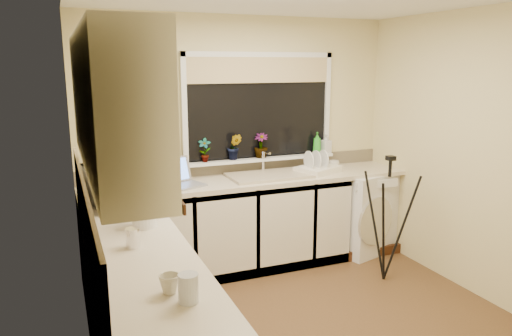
% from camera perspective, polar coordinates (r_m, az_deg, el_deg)
% --- Properties ---
extents(floor, '(3.20, 3.20, 0.00)m').
position_cam_1_polar(floor, '(4.01, 6.13, -17.61)').
color(floor, brown).
rests_on(floor, ground).
extents(wall_back, '(3.20, 0.00, 3.20)m').
position_cam_1_polar(wall_back, '(4.91, -1.85, 3.22)').
color(wall_back, beige).
rests_on(wall_back, ground).
extents(wall_front, '(3.20, 0.00, 3.20)m').
position_cam_1_polar(wall_front, '(2.41, 24.04, -7.35)').
color(wall_front, beige).
rests_on(wall_front, ground).
extents(wall_left, '(0.00, 3.00, 3.00)m').
position_cam_1_polar(wall_left, '(3.15, -19.96, -2.62)').
color(wall_left, beige).
rests_on(wall_left, ground).
extents(wall_right, '(0.00, 3.00, 3.00)m').
position_cam_1_polar(wall_right, '(4.55, 24.56, 1.39)').
color(wall_right, beige).
rests_on(wall_right, ground).
extents(base_cabinet_back, '(2.55, 0.60, 0.86)m').
position_cam_1_polar(base_cabinet_back, '(4.73, -4.23, -7.12)').
color(base_cabinet_back, silver).
rests_on(base_cabinet_back, floor).
extents(base_cabinet_left, '(0.54, 2.40, 0.86)m').
position_cam_1_polar(base_cabinet_left, '(3.18, -12.96, -17.46)').
color(base_cabinet_left, silver).
rests_on(base_cabinet_left, floor).
extents(worktop_back, '(3.20, 0.60, 0.04)m').
position_cam_1_polar(worktop_back, '(4.71, -0.55, -1.46)').
color(worktop_back, beige).
rests_on(worktop_back, base_cabinet_back).
extents(worktop_left, '(0.60, 2.40, 0.04)m').
position_cam_1_polar(worktop_left, '(2.99, -13.38, -9.93)').
color(worktop_left, beige).
rests_on(worktop_left, base_cabinet_left).
extents(upper_cabinet, '(0.28, 1.90, 0.70)m').
position_cam_1_polar(upper_cabinet, '(2.62, -16.89, 7.53)').
color(upper_cabinet, silver).
rests_on(upper_cabinet, wall_left).
extents(splashback_left, '(0.02, 2.40, 0.45)m').
position_cam_1_polar(splashback_left, '(2.88, -19.30, -5.95)').
color(splashback_left, beige).
rests_on(splashback_left, wall_left).
extents(splashback_back, '(3.20, 0.02, 0.14)m').
position_cam_1_polar(splashback_back, '(4.95, -1.78, 0.28)').
color(splashback_back, beige).
rests_on(splashback_back, wall_back).
extents(window_glass, '(1.50, 0.02, 1.00)m').
position_cam_1_polar(window_glass, '(4.93, 0.38, 7.06)').
color(window_glass, black).
rests_on(window_glass, wall_back).
extents(window_blind, '(1.50, 0.02, 0.25)m').
position_cam_1_polar(window_blind, '(4.89, 0.50, 11.42)').
color(window_blind, tan).
rests_on(window_blind, wall_back).
extents(windowsill, '(1.60, 0.14, 0.03)m').
position_cam_1_polar(windowsill, '(4.95, 0.62, 1.07)').
color(windowsill, white).
rests_on(windowsill, wall_back).
extents(sink, '(0.82, 0.46, 0.03)m').
position_cam_1_polar(sink, '(4.77, 1.69, -0.86)').
color(sink, tan).
rests_on(sink, worktop_back).
extents(faucet, '(0.03, 0.03, 0.24)m').
position_cam_1_polar(faucet, '(4.91, 0.84, 0.79)').
color(faucet, silver).
rests_on(faucet, worktop_back).
extents(washing_machine, '(0.75, 0.74, 0.87)m').
position_cam_1_polar(washing_machine, '(5.37, 11.89, -4.94)').
color(washing_machine, white).
rests_on(washing_machine, floor).
extents(laptop, '(0.43, 0.42, 0.25)m').
position_cam_1_polar(laptop, '(4.47, -8.94, -1.22)').
color(laptop, gray).
rests_on(laptop, worktop_back).
extents(kettle, '(0.17, 0.17, 0.22)m').
position_cam_1_polar(kettle, '(3.38, -12.98, -4.95)').
color(kettle, white).
rests_on(kettle, worktop_left).
extents(dish_rack, '(0.51, 0.46, 0.06)m').
position_cam_1_polar(dish_rack, '(4.99, 7.25, -0.17)').
color(dish_rack, white).
rests_on(dish_rack, worktop_back).
extents(tripod, '(0.73, 0.73, 1.18)m').
position_cam_1_polar(tripod, '(4.64, 15.12, -5.82)').
color(tripod, black).
rests_on(tripod, floor).
extents(glass_jug, '(0.10, 0.10, 0.14)m').
position_cam_1_polar(glass_jug, '(2.34, -7.94, -13.80)').
color(glass_jug, silver).
rests_on(glass_jug, worktop_left).
extents(steel_jar, '(0.09, 0.09, 0.12)m').
position_cam_1_polar(steel_jar, '(3.04, -14.24, -7.95)').
color(steel_jar, silver).
rests_on(steel_jar, worktop_left).
extents(microwave, '(0.51, 0.63, 0.31)m').
position_cam_1_polar(microwave, '(3.97, -16.26, -1.97)').
color(microwave, silver).
rests_on(microwave, worktop_left).
extents(plant_a, '(0.15, 0.12, 0.23)m').
position_cam_1_polar(plant_a, '(4.73, -6.06, 2.09)').
color(plant_a, '#999999').
rests_on(plant_a, windowsill).
extents(plant_b, '(0.18, 0.16, 0.26)m').
position_cam_1_polar(plant_b, '(4.82, -2.54, 2.50)').
color(plant_b, '#999999').
rests_on(plant_b, windowsill).
extents(plant_c, '(0.18, 0.18, 0.25)m').
position_cam_1_polar(plant_c, '(4.93, 0.58, 2.66)').
color(plant_c, '#999999').
rests_on(plant_c, windowsill).
extents(soap_bottle_green, '(0.11, 0.11, 0.23)m').
position_cam_1_polar(soap_bottle_green, '(5.20, 7.17, 2.94)').
color(soap_bottle_green, green).
rests_on(soap_bottle_green, windowsill).
extents(soap_bottle_clear, '(0.10, 0.10, 0.20)m').
position_cam_1_polar(soap_bottle_clear, '(5.25, 8.20, 2.85)').
color(soap_bottle_clear, '#999999').
rests_on(soap_bottle_clear, windowsill).
extents(cup_back, '(0.13, 0.13, 0.09)m').
position_cam_1_polar(cup_back, '(5.20, 9.14, 0.40)').
color(cup_back, silver).
rests_on(cup_back, worktop_back).
extents(cup_left, '(0.11, 0.11, 0.09)m').
position_cam_1_polar(cup_left, '(2.44, -10.12, -13.24)').
color(cup_left, beige).
rests_on(cup_left, worktop_left).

